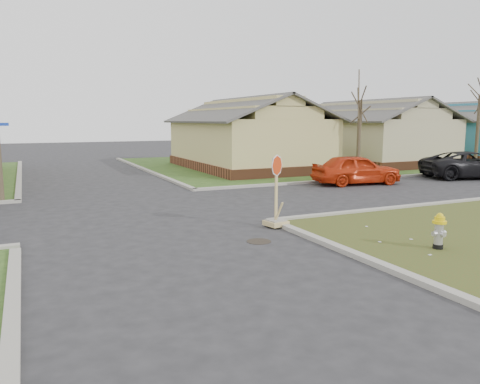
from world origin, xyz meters
name	(u,v)px	position (x,y,z in m)	size (l,w,h in m)	color
ground	(172,246)	(0.00, 0.00, 0.00)	(120.00, 120.00, 0.00)	#252527
verge_far_right	(375,160)	(22.00, 18.00, 0.03)	(37.00, 19.00, 0.05)	#284518
curbs	(131,212)	(0.00, 5.00, 0.00)	(80.00, 40.00, 0.12)	#99968A
manhole	(259,241)	(2.20, -0.50, 0.01)	(0.64, 0.64, 0.01)	black
side_house_yellow	(247,135)	(10.00, 16.50, 2.19)	(7.60, 11.60, 4.70)	brown
side_house_tan	(369,133)	(20.00, 16.50, 2.19)	(7.60, 11.60, 4.70)	brown
side_house_teal	(464,132)	(30.00, 16.50, 2.19)	(7.60, 11.60, 4.70)	brown
tree_mid_right	(359,138)	(14.00, 10.20, 2.15)	(0.22, 0.22, 4.20)	#3A3121
tree_far_right	(478,131)	(24.00, 10.50, 2.43)	(0.22, 0.22, 4.76)	#3A3121
fire_hydrant	(439,229)	(5.79, -3.09, 0.54)	(0.33, 0.33, 0.89)	black
stop_sign	(276,210)	(3.43, 0.79, 0.51)	(0.60, 0.59, 2.12)	tan
red_sedan	(356,169)	(11.62, 7.36, 0.75)	(1.76, 4.37, 1.49)	red
dark_pickup	(471,165)	(18.91, 6.71, 0.73)	(2.43, 5.26, 1.46)	black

